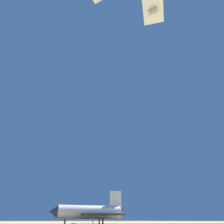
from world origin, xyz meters
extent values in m
plane|color=tan|center=(0.00, 0.00, 0.00)|extent=(1200.00, 1200.00, 0.00)
cube|color=brown|center=(1.62, 3.66, 0.01)|extent=(427.84, 194.25, 0.02)
cylinder|color=white|center=(1.62, 3.66, 5.40)|extent=(32.09, 16.75, 6.00)
cone|color=#2D334C|center=(18.50, -2.60, 5.40)|extent=(5.73, 6.74, 5.70)
ellipsoid|color=white|center=(13.81, -0.86, 7.05)|extent=(7.39, 5.98, 2.40)
cube|color=#2D334C|center=(-2.13, 5.05, 4.20)|extent=(25.22, 28.76, 0.70)
cube|color=white|center=(-11.50, 8.53, 12.00)|extent=(6.21, 2.79, 7.60)
cone|color=#595960|center=(-14.51, 9.64, 6.80)|extent=(3.02, 2.90, 2.20)
cone|color=#595960|center=(-15.06, 8.14, 4.40)|extent=(3.02, 2.90, 2.20)
cone|color=#595960|center=(-13.95, 11.14, 4.40)|extent=(3.02, 2.90, 2.20)
cylinder|color=#2D334C|center=(12.87, -0.51, 1.20)|extent=(0.70, 0.70, 2.40)
cylinder|color=#2D334C|center=(-5.26, 2.37, 1.20)|extent=(0.70, 0.70, 2.40)
cylinder|color=#2D334C|center=(-2.75, 9.12, 1.20)|extent=(0.70, 0.70, 2.40)
cylinder|color=gray|center=(-0.11, 59.85, 109.23)|extent=(4.63, 5.75, 3.00)
cylinder|color=#194799|center=(-8.01, -8.23, 0.42)|extent=(0.17, 0.17, 0.85)
cylinder|color=#194799|center=(-8.11, -8.03, 0.42)|extent=(0.17, 0.17, 0.85)
cube|color=#194799|center=(-8.06, -8.13, 1.16)|extent=(0.40, 0.47, 0.62)
sphere|color=tan|center=(-8.06, -8.13, 1.61)|extent=(0.23, 0.23, 0.23)
cylinder|color=#194799|center=(-7.93, -8.37, 1.19)|extent=(0.11, 0.11, 0.56)
cylinder|color=#194799|center=(-8.19, -7.89, 1.19)|extent=(0.11, 0.11, 0.56)
cube|color=#4C4C51|center=(15.52, 13.56, 0.31)|extent=(1.47, 1.66, 0.62)
camera|label=1|loc=(58.74, 95.20, 1.63)|focal=29.66mm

